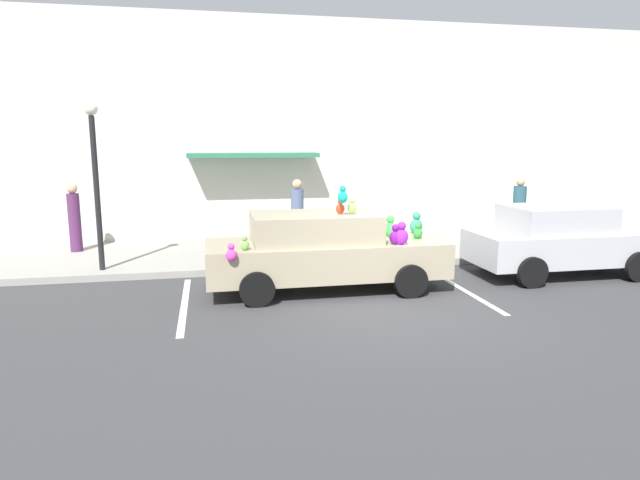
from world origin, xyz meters
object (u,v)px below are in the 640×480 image
pedestrian_by_lamp (297,219)px  teddy_bear_on_sidewalk (288,247)px  street_lamp_post (95,168)px  plush_covered_car (324,250)px  parked_sedan_behind (560,240)px  pedestrian_near_shopfront (74,219)px  pedestrian_walking_past (519,215)px

pedestrian_by_lamp → teddy_bear_on_sidewalk: bearing=-122.6°
street_lamp_post → plush_covered_car: bearing=-24.0°
parked_sedan_behind → pedestrian_by_lamp: (-5.41, 2.74, 0.25)m
pedestrian_near_shopfront → pedestrian_walking_past: bearing=-9.1°
pedestrian_near_shopfront → pedestrian_walking_past: (11.33, -1.82, 0.03)m
pedestrian_near_shopfront → pedestrian_by_lamp: bearing=-14.6°
pedestrian_by_lamp → parked_sedan_behind: bearing=-26.8°
street_lamp_post → pedestrian_by_lamp: 4.76m
pedestrian_walking_past → pedestrian_by_lamp: pedestrian_by_lamp is taller
pedestrian_walking_past → pedestrian_by_lamp: 5.83m
plush_covered_car → pedestrian_walking_past: (5.75, 2.50, 0.21)m
teddy_bear_on_sidewalk → pedestrian_near_shopfront: pedestrian_near_shopfront is taller
parked_sedan_behind → teddy_bear_on_sidewalk: 6.17m
teddy_bear_on_sidewalk → street_lamp_post: bearing=-174.8°
street_lamp_post → pedestrian_walking_past: 10.41m
teddy_bear_on_sidewalk → street_lamp_post: size_ratio=0.16×
plush_covered_car → pedestrian_walking_past: plush_covered_car is taller
parked_sedan_behind → teddy_bear_on_sidewalk: size_ratio=7.12×
pedestrian_walking_past → pedestrian_near_shopfront: bearing=170.9°
parked_sedan_behind → pedestrian_walking_past: size_ratio=2.18×
plush_covered_car → pedestrian_walking_past: 6.27m
plush_covered_car → street_lamp_post: size_ratio=1.31×
street_lamp_post → pedestrian_walking_past: bearing=2.6°
pedestrian_by_lamp → pedestrian_near_shopfront: bearing=165.4°
parked_sedan_behind → teddy_bear_on_sidewalk: (-5.73, 2.25, -0.38)m
pedestrian_near_shopfront → parked_sedan_behind: bearing=-20.9°
pedestrian_near_shopfront → pedestrian_walking_past: 11.47m
teddy_bear_on_sidewalk → street_lamp_post: street_lamp_post is taller
street_lamp_post → pedestrian_near_shopfront: (-1.02, 2.30, -1.38)m
teddy_bear_on_sidewalk → pedestrian_walking_past: 6.16m
pedestrian_walking_past → street_lamp_post: bearing=-177.4°
parked_sedan_behind → pedestrian_near_shopfront: 11.69m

